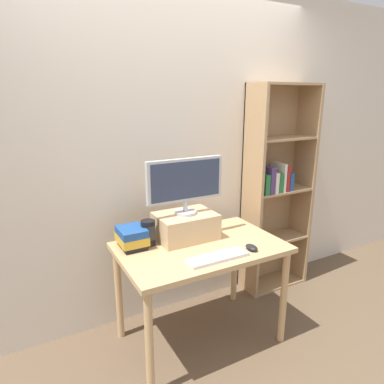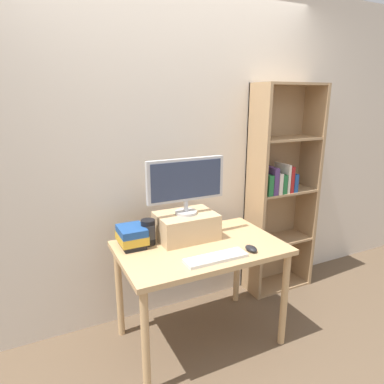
{
  "view_description": "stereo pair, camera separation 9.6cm",
  "coord_description": "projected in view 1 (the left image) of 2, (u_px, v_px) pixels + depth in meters",
  "views": [
    {
      "loc": [
        -1.09,
        -1.9,
        1.76
      ],
      "look_at": [
        -0.03,
        0.07,
        1.13
      ],
      "focal_mm": 32.0,
      "sensor_mm": 36.0,
      "label": 1
    },
    {
      "loc": [
        -1.01,
        -1.94,
        1.76
      ],
      "look_at": [
        -0.03,
        0.07,
        1.13
      ],
      "focal_mm": 32.0,
      "sensor_mm": 36.0,
      "label": 2
    }
  ],
  "objects": [
    {
      "name": "computer_mouse",
      "position": [
        252.0,
        247.0,
        2.3
      ],
      "size": [
        0.06,
        0.1,
        0.04
      ],
      "color": "black",
      "rests_on": "desk"
    },
    {
      "name": "book_stack",
      "position": [
        132.0,
        237.0,
        2.33
      ],
      "size": [
        0.18,
        0.23,
        0.14
      ],
      "color": "black",
      "rests_on": "desk"
    },
    {
      "name": "keyboard",
      "position": [
        218.0,
        257.0,
        2.18
      ],
      "size": [
        0.41,
        0.12,
        0.02
      ],
      "color": "silver",
      "rests_on": "desk"
    },
    {
      "name": "desk_speaker",
      "position": [
        148.0,
        233.0,
        2.37
      ],
      "size": [
        0.1,
        0.1,
        0.18
      ],
      "color": "black",
      "rests_on": "desk"
    },
    {
      "name": "ground_plane",
      "position": [
        200.0,
        338.0,
        2.59
      ],
      "size": [
        12.0,
        12.0,
        0.0
      ],
      "primitive_type": "plane",
      "color": "brown"
    },
    {
      "name": "bookshelf_unit",
      "position": [
        275.0,
        188.0,
        3.1
      ],
      "size": [
        0.63,
        0.28,
        1.87
      ],
      "color": "tan",
      "rests_on": "ground_plane"
    },
    {
      "name": "computer_monitor",
      "position": [
        185.0,
        182.0,
        2.39
      ],
      "size": [
        0.58,
        0.16,
        0.4
      ],
      "color": "#B7B7BA",
      "rests_on": "riser_box"
    },
    {
      "name": "desk",
      "position": [
        201.0,
        257.0,
        2.41
      ],
      "size": [
        1.14,
        0.71,
        0.76
      ],
      "color": "tan",
      "rests_on": "ground_plane"
    },
    {
      "name": "back_wall",
      "position": [
        168.0,
        157.0,
        2.69
      ],
      "size": [
        7.0,
        0.08,
        2.6
      ],
      "color": "beige",
      "rests_on": "ground_plane"
    },
    {
      "name": "riser_box",
      "position": [
        186.0,
        226.0,
        2.48
      ],
      "size": [
        0.42,
        0.31,
        0.19
      ],
      "color": "tan",
      "rests_on": "desk"
    }
  ]
}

